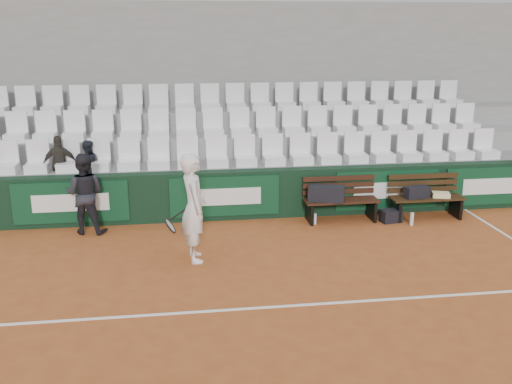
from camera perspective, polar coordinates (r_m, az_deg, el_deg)
name	(u,v)px	position (r m, az deg, el deg)	size (l,w,h in m)	color
ground	(263,308)	(8.15, 0.72, -11.51)	(80.00, 80.00, 0.00)	#AA5326
court_baseline	(263,308)	(8.15, 0.72, -11.48)	(18.00, 0.06, 0.01)	white
back_barrier	(237,195)	(11.66, -1.88, -0.25)	(18.00, 0.34, 1.00)	black
grandstand_tier_front	(231,187)	(12.26, -2.52, 0.55)	(18.00, 0.95, 1.00)	gray
grandstand_tier_mid	(227,166)	(13.12, -2.93, 2.59)	(18.00, 0.95, 1.45)	gray
grandstand_tier_back	(223,148)	(14.00, -3.29, 4.38)	(18.00, 0.95, 1.90)	gray
grandstand_rear_wall	(220,94)	(14.42, -3.58, 9.75)	(18.00, 0.30, 4.40)	gray
seat_row_front	(231,151)	(11.90, -2.48, 4.11)	(11.90, 0.44, 0.63)	white
seat_row_mid	(227,122)	(12.75, -2.92, 6.96)	(11.90, 0.44, 0.63)	white
seat_row_back	(223,97)	(13.62, -3.31, 9.45)	(11.90, 0.44, 0.63)	silver
bench_left	(341,210)	(11.69, 8.49, -1.80)	(1.50, 0.56, 0.45)	#361A10
bench_right	(426,207)	(12.24, 16.63, -1.50)	(1.50, 0.56, 0.45)	#34200F
sports_bag_left	(326,194)	(11.44, 7.04, -0.16)	(0.71, 0.30, 0.30)	black
sports_bag_right	(417,192)	(12.04, 15.76, -0.02)	(0.50, 0.23, 0.23)	black
towel	(441,195)	(12.25, 18.00, -0.27)	(0.34, 0.25, 0.09)	beige
sports_bag_ground	(391,216)	(11.84, 13.36, -2.34)	(0.42, 0.25, 0.25)	black
water_bottle_near	(315,219)	(11.44, 5.91, -2.69)	(0.06, 0.06, 0.23)	silver
water_bottle_far	(412,219)	(11.74, 15.32, -2.62)	(0.07, 0.07, 0.26)	silver
tennis_player	(194,208)	(9.48, -6.24, -1.56)	(0.76, 0.72, 1.84)	white
ball_kid	(85,194)	(11.21, -16.75, -0.15)	(0.75, 0.59, 1.55)	black
spectator_b	(58,142)	(12.08, -19.18, 4.72)	(0.69, 0.29, 1.17)	#2F2B26
spectator_c	(86,144)	(11.99, -16.62, 4.60)	(0.52, 0.40, 1.06)	black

